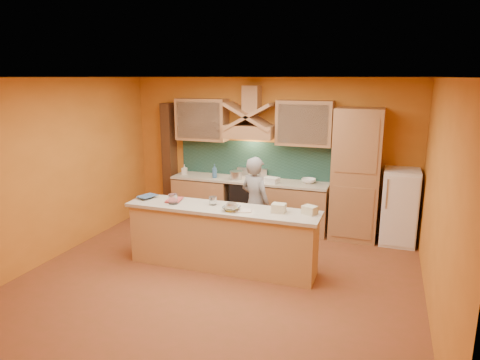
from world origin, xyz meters
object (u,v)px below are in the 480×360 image
(mixing_bowl, at_px, (232,208))
(kitchen_scale, at_px, (232,208))
(person, at_px, (255,203))
(fridge, at_px, (399,207))
(stove, at_px, (249,203))

(mixing_bowl, bearing_deg, kitchen_scale, -69.44)
(person, relative_size, kitchen_scale, 13.72)
(fridge, bearing_deg, person, -155.65)
(stove, distance_m, fridge, 2.71)
(mixing_bowl, bearing_deg, stove, 101.13)
(person, distance_m, mixing_bowl, 1.00)
(stove, height_order, fridge, fridge)
(fridge, bearing_deg, stove, 180.00)
(kitchen_scale, height_order, mixing_bowl, kitchen_scale)
(person, distance_m, kitchen_scale, 1.02)
(stove, xyz_separation_m, person, (0.44, -1.02, 0.33))
(person, bearing_deg, kitchen_scale, 110.81)
(stove, bearing_deg, fridge, 0.00)
(fridge, relative_size, mixing_bowl, 5.14)
(fridge, distance_m, kitchen_scale, 3.08)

